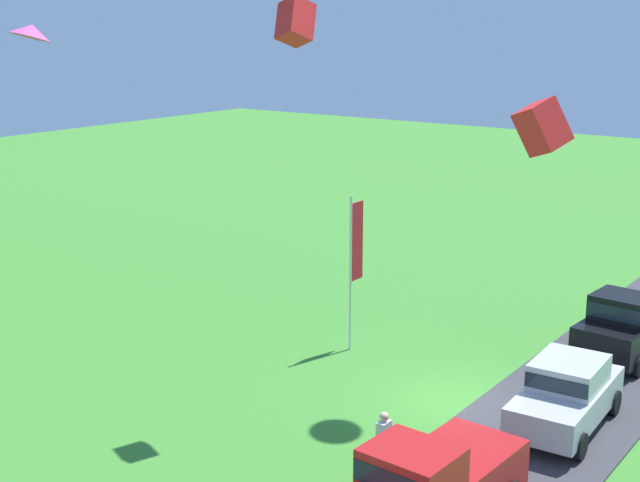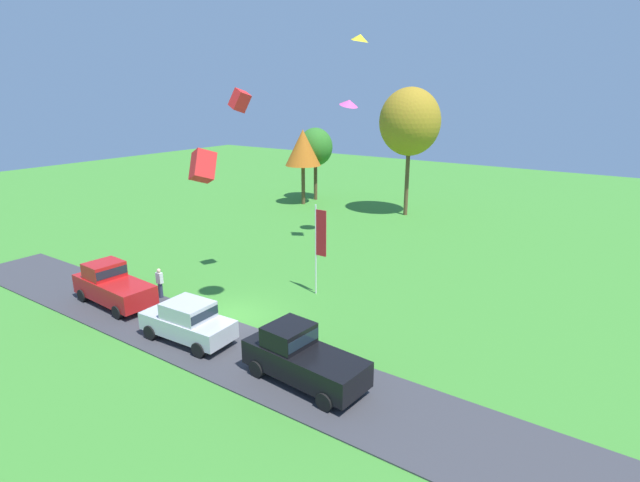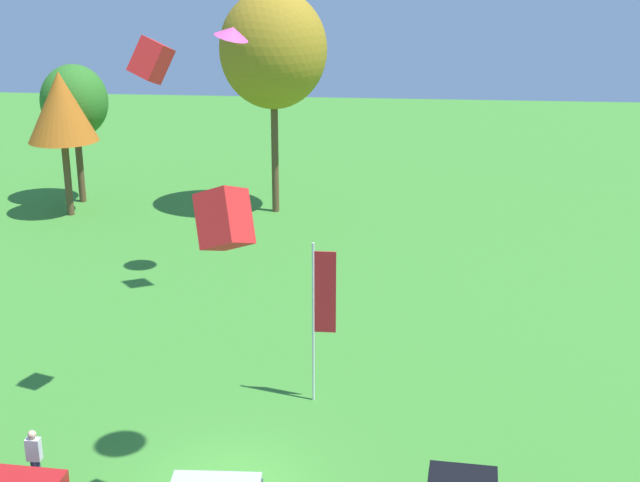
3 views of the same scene
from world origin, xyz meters
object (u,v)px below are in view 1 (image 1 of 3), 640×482
at_px(kite_box_low_drifter, 295,22).
at_px(kite_delta_mid_center, 31,31).
at_px(person_beside_suv, 384,446).
at_px(car_sedan_by_flagpole, 567,392).
at_px(car_pickup_far_end, 630,324).
at_px(kite_box_near_flag, 542,127).
at_px(flag_banner, 355,252).

relative_size(kite_box_low_drifter, kite_delta_mid_center, 0.75).
bearing_deg(person_beside_suv, car_sedan_by_flagpole, -25.64).
relative_size(car_pickup_far_end, person_beside_suv, 3.00).
distance_m(kite_box_near_flag, kite_delta_mid_center, 16.76).
height_order(car_sedan_by_flagpole, flag_banner, flag_banner).
relative_size(car_sedan_by_flagpole, car_pickup_far_end, 0.87).
relative_size(car_sedan_by_flagpole, kite_delta_mid_center, 3.36).
xyz_separation_m(flag_banner, kite_box_near_flag, (-1.43, -6.55, 4.56)).
distance_m(person_beside_suv, flag_banner, 8.93).
height_order(kite_box_near_flag, kite_delta_mid_center, kite_delta_mid_center).
distance_m(car_pickup_far_end, flag_banner, 8.91).
bearing_deg(kite_box_near_flag, kite_delta_mid_center, 99.96).
bearing_deg(person_beside_suv, flag_banner, 38.30).
height_order(flag_banner, kite_box_near_flag, kite_box_near_flag).
bearing_deg(car_pickup_far_end, flag_banner, 120.19).
height_order(flag_banner, kite_delta_mid_center, kite_delta_mid_center).
bearing_deg(car_sedan_by_flagpole, kite_box_low_drifter, 111.57).
bearing_deg(car_sedan_by_flagpole, person_beside_suv, 154.36).
distance_m(car_pickup_far_end, kite_delta_mid_center, 21.30).
xyz_separation_m(car_pickup_far_end, kite_box_near_flag, (-5.78, 0.94, 6.66)).
bearing_deg(car_sedan_by_flagpole, car_pickup_far_end, 2.59).
bearing_deg(kite_box_near_flag, car_sedan_by_flagpole, -103.58).
distance_m(car_sedan_by_flagpole, kite_box_low_drifter, 11.77).
height_order(car_pickup_far_end, kite_box_near_flag, kite_box_near_flag).
height_order(car_sedan_by_flagpole, kite_box_low_drifter, kite_box_low_drifter).
bearing_deg(kite_box_near_flag, kite_box_low_drifter, 118.16).
distance_m(flag_banner, kite_box_near_flag, 8.11).
relative_size(person_beside_suv, kite_delta_mid_center, 1.28).
bearing_deg(kite_delta_mid_center, flag_banner, -66.34).
bearing_deg(kite_delta_mid_center, car_sedan_by_flagpole, -81.65).
bearing_deg(car_sedan_by_flagpole, kite_delta_mid_center, 98.35).
distance_m(car_pickup_far_end, person_beside_suv, 11.32).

